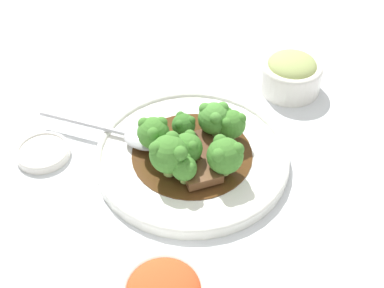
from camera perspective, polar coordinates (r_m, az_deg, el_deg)
The scene contains 16 objects.
ground_plane at distance 0.76m, azimuth 0.00°, elevation -1.84°, with size 4.00×4.00×0.00m, color silver.
main_plate at distance 0.75m, azimuth 0.00°, elevation -1.31°, with size 0.27×0.27×0.02m.
beef_strip_0 at distance 0.74m, azimuth 1.61°, elevation -0.46°, with size 0.07×0.07×0.01m.
beef_strip_1 at distance 0.71m, azimuth 1.04°, elevation -3.19°, with size 0.06×0.06×0.01m.
beef_strip_2 at distance 0.74m, azimuth -1.91°, elevation -0.20°, with size 0.06×0.05×0.01m.
broccoli_floret_0 at distance 0.71m, azimuth -0.75°, elevation -0.34°, with size 0.04×0.04×0.05m.
broccoli_floret_1 at distance 0.70m, azimuth 3.54°, elevation -1.19°, with size 0.05×0.05×0.06m.
broccoli_floret_2 at distance 0.75m, azimuth 2.37°, elevation 2.81°, with size 0.05×0.05×0.05m.
broccoli_floret_3 at distance 0.69m, azimuth -2.50°, elevation -1.03°, with size 0.05×0.05×0.06m.
broccoli_floret_4 at distance 0.75m, azimuth -0.90°, elevation 2.07°, with size 0.03×0.03×0.04m.
broccoli_floret_5 at distance 0.73m, azimuth -4.15°, elevation 1.22°, with size 0.04×0.04×0.05m.
broccoli_floret_6 at distance 0.69m, azimuth -0.84°, elevation -2.57°, with size 0.03×0.03×0.04m.
broccoli_floret_7 at distance 0.75m, azimuth 4.19°, elevation 2.19°, with size 0.04×0.04×0.05m.
serving_spoon at distance 0.76m, azimuth -5.90°, elevation 0.96°, with size 0.05×0.20×0.01m.
side_bowl_appetizer at distance 0.88m, azimuth 10.53°, elevation 7.43°, with size 0.10×0.10×0.06m.
sauce_dish at distance 0.79m, azimuth -15.62°, elevation -0.82°, with size 0.08×0.08×0.01m.
Camera 1 is at (-0.51, -0.14, 0.55)m, focal length 50.00 mm.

